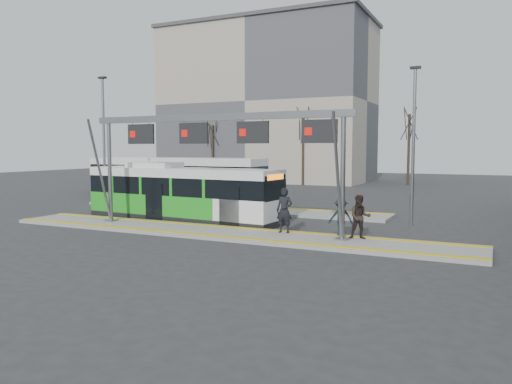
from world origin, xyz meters
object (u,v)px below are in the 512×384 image
at_px(hero_bus, 182,194).
at_px(passenger_a, 284,210).
at_px(gantry, 215,137).
at_px(passenger_b, 360,217).
at_px(passenger_c, 341,217).

height_order(hero_bus, passenger_a, hero_bus).
height_order(gantry, passenger_b, gantry).
xyz_separation_m(hero_bus, passenger_c, (9.21, -1.83, -0.46)).
relative_size(gantry, passenger_b, 7.26).
relative_size(passenger_b, passenger_c, 1.13).
bearing_deg(passenger_b, hero_bus, 149.60).
distance_m(passenger_a, passenger_b, 3.32).
bearing_deg(passenger_a, passenger_c, 4.74).
height_order(passenger_a, passenger_b, passenger_a).
xyz_separation_m(hero_bus, passenger_a, (6.78, -2.13, -0.27)).
height_order(hero_bus, passenger_b, hero_bus).
distance_m(hero_bus, passenger_a, 7.11).
xyz_separation_m(gantry, passenger_a, (3.13, 0.55, -3.17)).
height_order(gantry, passenger_c, gantry).
height_order(gantry, passenger_a, gantry).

